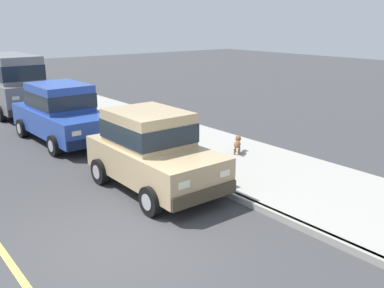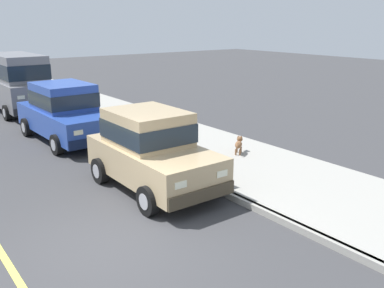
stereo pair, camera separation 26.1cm
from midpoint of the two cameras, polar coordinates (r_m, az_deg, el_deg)
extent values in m
plane|color=#38383A|center=(7.94, -10.02, -13.49)|extent=(80.00, 80.00, 0.00)
cube|color=gray|center=(9.59, 7.32, -7.48)|extent=(0.16, 64.00, 0.14)
cube|color=#99968E|center=(10.85, 14.20, -5.01)|extent=(3.60, 64.00, 0.14)
cube|color=#E0D64C|center=(7.48, -21.43, -16.44)|extent=(0.12, 57.60, 0.01)
cube|color=tan|center=(10.11, -4.41, -2.31)|extent=(1.73, 3.71, 0.76)
cube|color=tan|center=(10.10, -5.27, 2.25)|extent=(1.52, 1.90, 0.80)
cube|color=#19232D|center=(10.11, -5.26, 1.92)|extent=(1.55, 1.94, 0.44)
cube|color=#3E3527|center=(8.82, 1.97, -6.77)|extent=(1.69, 0.20, 0.28)
cube|color=#3E3527|center=(11.67, -9.15, -1.16)|extent=(1.69, 0.20, 0.28)
cylinder|color=black|center=(9.85, 3.50, -5.15)|extent=(0.22, 0.64, 0.64)
cylinder|color=#9E9EA3|center=(9.85, 3.50, -5.15)|extent=(0.24, 0.35, 0.35)
cylinder|color=black|center=(8.91, -5.05, -7.56)|extent=(0.22, 0.64, 0.64)
cylinder|color=#9E9EA3|center=(8.91, -5.05, -7.56)|extent=(0.24, 0.35, 0.35)
cylinder|color=black|center=(11.59, -3.84, -1.84)|extent=(0.22, 0.64, 0.64)
cylinder|color=#9E9EA3|center=(11.59, -3.84, -1.84)|extent=(0.24, 0.35, 0.35)
cylinder|color=black|center=(10.80, -11.51, -3.50)|extent=(0.22, 0.64, 0.64)
cylinder|color=#9E9EA3|center=(10.80, -11.51, -3.50)|extent=(0.24, 0.35, 0.35)
cube|color=#EAEACC|center=(8.99, 4.77, -3.94)|extent=(0.28, 0.08, 0.14)
cube|color=#EAEACC|center=(8.37, -0.74, -5.46)|extent=(0.28, 0.08, 0.14)
cube|color=#28479E|center=(14.86, -16.02, 3.11)|extent=(1.91, 4.54, 0.76)
cube|color=#28479E|center=(14.80, -16.42, 6.20)|extent=(1.63, 2.14, 0.84)
cube|color=#19232D|center=(14.81, -16.40, 5.96)|extent=(1.67, 2.18, 0.46)
cube|color=#0E1837|center=(12.96, -12.16, 0.42)|extent=(1.77, 0.24, 0.28)
cube|color=#0E1837|center=(16.92, -18.86, 3.58)|extent=(1.77, 0.24, 0.28)
cylinder|color=black|center=(14.08, -10.33, 1.19)|extent=(0.24, 0.65, 0.64)
cylinder|color=#9E9EA3|center=(14.08, -10.33, 1.19)|extent=(0.25, 0.36, 0.35)
cylinder|color=black|center=(13.37, -17.12, -0.08)|extent=(0.24, 0.65, 0.64)
cylinder|color=#9E9EA3|center=(13.37, -17.12, -0.08)|extent=(0.25, 0.36, 0.35)
cylinder|color=black|center=(16.53, -14.94, 3.13)|extent=(0.24, 0.65, 0.64)
cylinder|color=#9E9EA3|center=(16.53, -14.94, 3.13)|extent=(0.25, 0.36, 0.35)
cylinder|color=black|center=(15.93, -20.85, 2.13)|extent=(0.24, 0.65, 0.64)
cylinder|color=#9E9EA3|center=(15.93, -20.85, 2.13)|extent=(0.25, 0.36, 0.35)
cube|color=#EAEACC|center=(13.09, -10.01, 2.30)|extent=(0.28, 0.09, 0.14)
cube|color=#EAEACC|center=(12.62, -14.46, 1.51)|extent=(0.28, 0.09, 0.14)
cube|color=slate|center=(20.33, -21.86, 6.46)|extent=(1.95, 4.82, 1.10)
cube|color=slate|center=(20.20, -22.19, 9.53)|extent=(1.71, 3.82, 1.10)
cube|color=#19232D|center=(20.20, -22.17, 9.30)|extent=(1.75, 3.86, 0.61)
cube|color=#252527|center=(18.18, -19.62, 4.34)|extent=(1.86, 0.22, 0.28)
cube|color=#252527|center=(22.64, -23.45, 6.12)|extent=(1.86, 0.22, 0.28)
cylinder|color=black|center=(19.31, -17.74, 4.73)|extent=(0.23, 0.64, 0.64)
cylinder|color=#9E9EA3|center=(19.31, -17.74, 4.73)|extent=(0.24, 0.35, 0.35)
cylinder|color=black|center=(18.77, -23.17, 3.88)|extent=(0.23, 0.64, 0.64)
cylinder|color=#9E9EA3|center=(18.77, -23.17, 3.88)|extent=(0.24, 0.35, 0.35)
cylinder|color=black|center=(22.09, -20.45, 5.84)|extent=(0.23, 0.64, 0.64)
cylinder|color=#9E9EA3|center=(22.09, -20.45, 5.84)|extent=(0.24, 0.35, 0.35)
cube|color=#EAEACC|center=(18.24, -18.01, 6.36)|extent=(0.28, 0.08, 0.14)
cube|color=#EAEACC|center=(17.88, -21.55, 5.84)|extent=(0.28, 0.08, 0.14)
ellipsoid|color=brown|center=(12.51, 6.85, -0.09)|extent=(0.46, 0.44, 0.20)
cylinder|color=brown|center=(12.70, 6.61, -0.72)|extent=(0.05, 0.05, 0.18)
cylinder|color=brown|center=(12.69, 7.15, -0.76)|extent=(0.05, 0.05, 0.18)
cylinder|color=brown|center=(12.44, 6.48, -1.08)|extent=(0.05, 0.05, 0.18)
cylinder|color=brown|center=(12.43, 7.03, -1.12)|extent=(0.05, 0.05, 0.18)
sphere|color=brown|center=(12.76, 7.00, 0.66)|extent=(0.17, 0.17, 0.17)
ellipsoid|color=#432C1C|center=(12.85, 7.04, 0.68)|extent=(0.13, 0.12, 0.06)
cone|color=brown|center=(12.73, 6.78, 1.03)|extent=(0.06, 0.06, 0.07)
cone|color=brown|center=(12.72, 7.23, 1.00)|extent=(0.06, 0.06, 0.07)
cylinder|color=brown|center=(12.24, 6.73, -0.15)|extent=(0.11, 0.10, 0.13)
camera|label=1|loc=(0.13, -89.32, 0.20)|focal=39.82mm
camera|label=2|loc=(0.13, 90.68, -0.20)|focal=39.82mm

